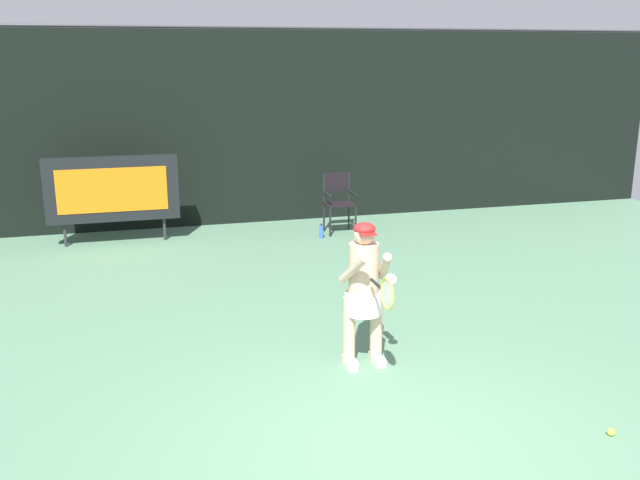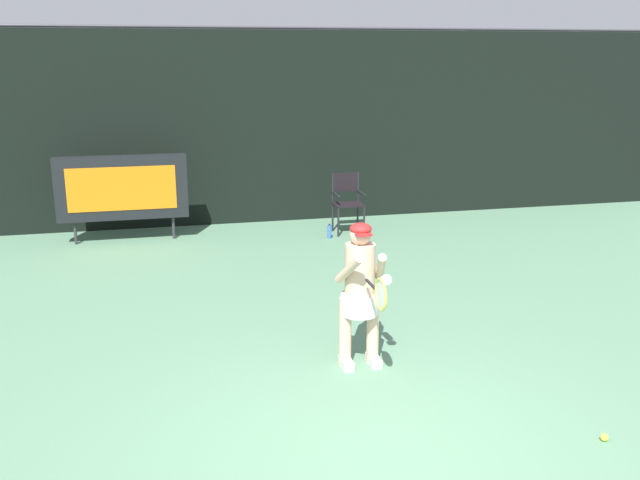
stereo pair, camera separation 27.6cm
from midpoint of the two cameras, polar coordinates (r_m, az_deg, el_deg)
name	(u,v)px [view 2 (the right image)]	position (r m, az deg, el deg)	size (l,w,h in m)	color
ground	(390,475)	(5.79, 7.17, -18.47)	(18.00, 22.00, 0.03)	slate
backdrop_screen	(242,128)	(13.38, -5.79, 9.03)	(18.00, 0.12, 3.66)	black
scoreboard	(122,188)	(12.43, -15.20, 4.12)	(2.20, 0.21, 1.50)	black
umpire_chair	(347,199)	(12.71, 2.87, 3.34)	(0.52, 0.44, 1.08)	black
water_bottle	(329,232)	(12.37, 1.40, 0.68)	(0.07, 0.07, 0.27)	blue
tennis_player	(360,288)	(7.20, 4.38, -3.93)	(0.52, 0.59, 1.53)	white
tennis_racket	(380,294)	(6.56, 6.11, -4.38)	(0.03, 0.60, 0.31)	black
tennis_ball_loose	(604,437)	(6.64, 23.28, -14.54)	(0.07, 0.07, 0.07)	#CCDB3D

